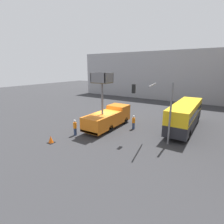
{
  "coord_description": "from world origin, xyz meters",
  "views": [
    {
      "loc": [
        12.23,
        -17.51,
        7.45
      ],
      "look_at": [
        0.42,
        0.94,
        1.85
      ],
      "focal_mm": 28.0,
      "sensor_mm": 36.0,
      "label": 1
    }
  ],
  "objects_px": {
    "city_bus": "(185,114)",
    "road_worker_directing": "(134,122)",
    "traffic_cone_near_truck": "(51,140)",
    "utility_truck": "(108,117)",
    "road_worker_near_truck": "(75,127)",
    "traffic_light_pole": "(157,102)"
  },
  "relations": [
    {
      "from": "road_worker_directing",
      "to": "utility_truck",
      "type": "bearing_deg",
      "value": -122.3
    },
    {
      "from": "utility_truck",
      "to": "road_worker_near_truck",
      "type": "height_order",
      "value": "utility_truck"
    },
    {
      "from": "traffic_light_pole",
      "to": "road_worker_near_truck",
      "type": "xyz_separation_m",
      "value": [
        -8.18,
        -3.03,
        -3.26
      ]
    },
    {
      "from": "utility_truck",
      "to": "traffic_cone_near_truck",
      "type": "bearing_deg",
      "value": -107.92
    },
    {
      "from": "traffic_light_pole",
      "to": "city_bus",
      "type": "bearing_deg",
      "value": 73.43
    },
    {
      "from": "road_worker_near_truck",
      "to": "road_worker_directing",
      "type": "bearing_deg",
      "value": 72.29
    },
    {
      "from": "utility_truck",
      "to": "road_worker_directing",
      "type": "height_order",
      "value": "utility_truck"
    },
    {
      "from": "city_bus",
      "to": "traffic_cone_near_truck",
      "type": "xyz_separation_m",
      "value": [
        -10.52,
        -11.75,
        -1.56
      ]
    },
    {
      "from": "city_bus",
      "to": "traffic_cone_near_truck",
      "type": "distance_m",
      "value": 15.85
    },
    {
      "from": "utility_truck",
      "to": "traffic_light_pole",
      "type": "bearing_deg",
      "value": -10.44
    },
    {
      "from": "utility_truck",
      "to": "road_worker_near_truck",
      "type": "bearing_deg",
      "value": -111.87
    },
    {
      "from": "road_worker_directing",
      "to": "road_worker_near_truck",
      "type": "bearing_deg",
      "value": -95.08
    },
    {
      "from": "city_bus",
      "to": "road_worker_directing",
      "type": "height_order",
      "value": "city_bus"
    },
    {
      "from": "road_worker_directing",
      "to": "city_bus",
      "type": "bearing_deg",
      "value": 68.47
    },
    {
      "from": "utility_truck",
      "to": "city_bus",
      "type": "height_order",
      "value": "utility_truck"
    },
    {
      "from": "road_worker_near_truck",
      "to": "traffic_cone_near_truck",
      "type": "relative_size",
      "value": 2.45
    },
    {
      "from": "city_bus",
      "to": "traffic_cone_near_truck",
      "type": "bearing_deg",
      "value": 136.85
    },
    {
      "from": "city_bus",
      "to": "road_worker_directing",
      "type": "bearing_deg",
      "value": 121.76
    },
    {
      "from": "utility_truck",
      "to": "road_worker_directing",
      "type": "relative_size",
      "value": 4.28
    },
    {
      "from": "road_worker_near_truck",
      "to": "traffic_light_pole",
      "type": "bearing_deg",
      "value": 43.12
    },
    {
      "from": "road_worker_near_truck",
      "to": "city_bus",
      "type": "bearing_deg",
      "value": 64.58
    },
    {
      "from": "road_worker_near_truck",
      "to": "traffic_cone_near_truck",
      "type": "xyz_separation_m",
      "value": [
        -0.6,
        -2.87,
        -0.56
      ]
    }
  ]
}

